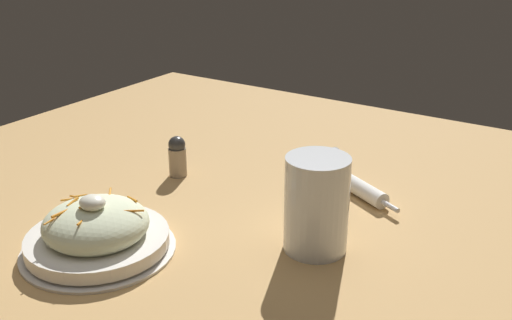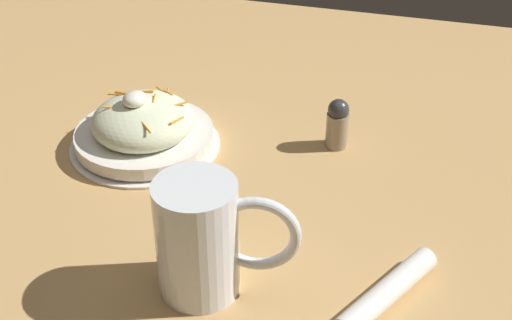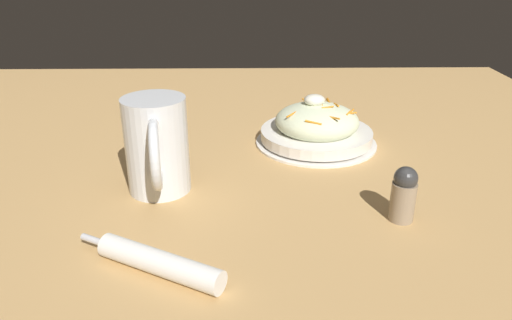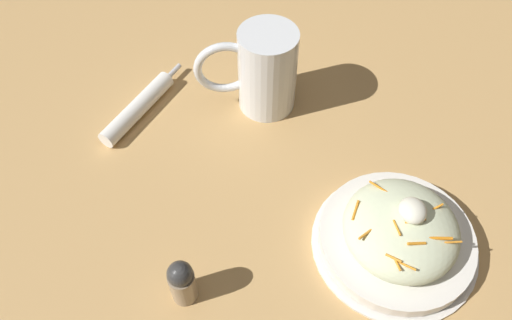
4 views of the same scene
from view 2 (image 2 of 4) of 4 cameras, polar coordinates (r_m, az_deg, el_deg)
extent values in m
plane|color=tan|center=(0.90, -4.33, -4.50)|extent=(1.43, 1.43, 0.00)
cylinder|color=white|center=(1.04, -8.80, 1.28)|extent=(0.21, 0.21, 0.01)
cylinder|color=white|center=(1.04, -8.86, 1.90)|extent=(0.20, 0.20, 0.02)
ellipsoid|color=beige|center=(1.02, -8.98, 3.11)|extent=(0.15, 0.14, 0.06)
cylinder|color=orange|center=(1.05, -7.04, 5.39)|extent=(0.02, 0.01, 0.00)
cylinder|color=orange|center=(1.01, -6.25, 4.38)|extent=(0.02, 0.03, 0.01)
cylinder|color=orange|center=(1.04, -10.40, 5.21)|extent=(0.00, 0.03, 0.00)
cylinder|color=orange|center=(1.04, -8.75, 5.39)|extent=(0.01, 0.02, 0.01)
cylinder|color=orange|center=(1.04, -6.98, 5.33)|extent=(0.01, 0.02, 0.00)
cylinder|color=orange|center=(0.97, -8.81, 2.67)|extent=(0.02, 0.03, 0.01)
cylinder|color=orange|center=(1.05, -10.95, 5.12)|extent=(0.01, 0.03, 0.00)
cylinder|color=orange|center=(1.01, -8.10, 4.88)|extent=(0.02, 0.01, 0.00)
cylinder|color=orange|center=(0.98, -6.31, 3.15)|extent=(0.03, 0.01, 0.01)
cylinder|color=orange|center=(1.01, -11.55, 4.13)|extent=(0.01, 0.02, 0.01)
cylinder|color=orange|center=(1.06, -7.54, 5.53)|extent=(0.01, 0.02, 0.00)
cylinder|color=orange|center=(1.02, -9.49, 4.83)|extent=(0.01, 0.03, 0.01)
ellipsoid|color=white|center=(1.00, -9.62, 4.80)|extent=(0.04, 0.03, 0.02)
cylinder|color=white|center=(0.76, -4.70, -6.25)|extent=(0.09, 0.09, 0.14)
cylinder|color=#B76B14|center=(0.78, -4.62, -7.46)|extent=(0.08, 0.08, 0.09)
cylinder|color=white|center=(0.74, -4.81, -4.31)|extent=(0.08, 0.08, 0.01)
torus|color=white|center=(0.75, 0.04, -5.92)|extent=(0.03, 0.10, 0.09)
cylinder|color=white|center=(0.79, 10.38, -10.29)|extent=(0.15, 0.10, 0.03)
cylinder|color=gray|center=(1.03, 6.46, 2.38)|extent=(0.03, 0.03, 0.05)
sphere|color=#333333|center=(1.01, 6.58, 3.99)|extent=(0.03, 0.03, 0.03)
camera|label=1|loc=(0.92, -61.54, 9.09)|focal=42.40mm
camera|label=3|loc=(0.82, 45.64, 7.35)|focal=34.06mm
camera|label=4|loc=(1.13, 5.54, 35.67)|focal=35.50mm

